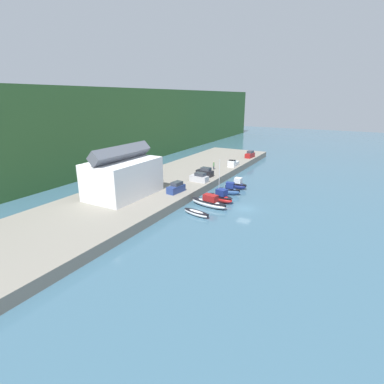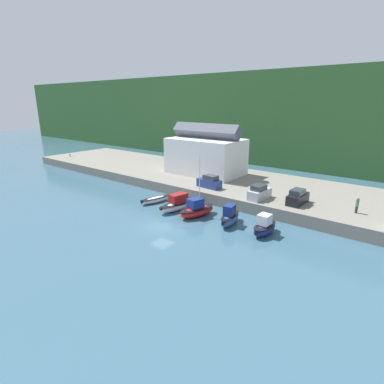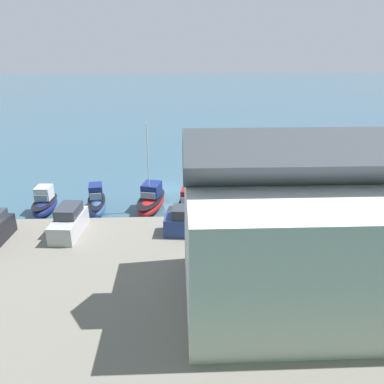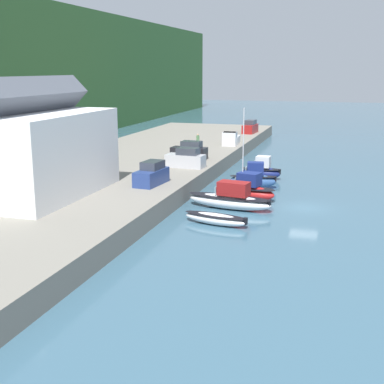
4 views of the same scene
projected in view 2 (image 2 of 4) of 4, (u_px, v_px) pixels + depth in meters
ground_plane at (162, 226)px, 39.17m from camera, size 320.00×320.00×0.00m
hillside_backdrop at (335, 115)px, 98.36m from camera, size 240.00×79.31×22.81m
quay_promenade at (241, 186)px, 54.72m from camera, size 106.43×20.16×1.75m
harbor_clubhouse at (206, 155)px, 59.23m from camera, size 14.53×8.98×9.92m
moored_boat_0 at (156, 199)px, 48.23m from camera, size 2.58×5.71×0.91m
moored_boat_1 at (180, 203)px, 45.06m from camera, size 3.26×8.13×2.50m
moored_boat_2 at (197, 210)px, 42.25m from camera, size 3.54×6.18×8.74m
moored_boat_3 at (230, 217)px, 39.41m from camera, size 2.47×5.14×2.77m
moored_boat_4 at (265, 227)px, 36.48m from camera, size 2.06×4.54×2.64m
parked_car_0 at (259, 193)px, 44.35m from camera, size 2.13×4.33×2.16m
parked_car_2 at (209, 182)px, 50.16m from camera, size 4.35×2.20×2.16m
parked_car_3 at (298, 197)px, 42.14m from camera, size 1.99×4.28×2.16m
person_on_quay at (357, 205)px, 38.59m from camera, size 0.40×0.40×2.14m
dog_on_quay at (70, 155)px, 78.39m from camera, size 0.82×0.73×0.68m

